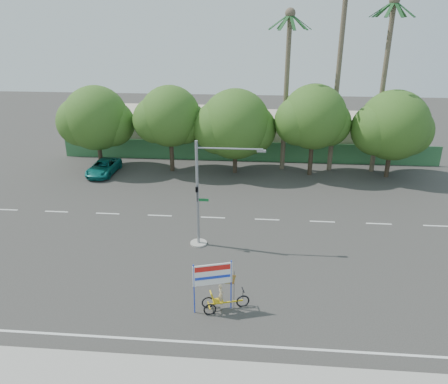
{
  "coord_description": "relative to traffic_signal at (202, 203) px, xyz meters",
  "views": [
    {
      "loc": [
        1.32,
        -20.94,
        14.08
      ],
      "look_at": [
        -0.88,
        4.57,
        3.5
      ],
      "focal_mm": 35.0,
      "sensor_mm": 36.0,
      "label": 1
    }
  ],
  "objects": [
    {
      "name": "palm_mid",
      "position": [
        14.2,
        15.52,
        6.48
      ],
      "size": [
        3.73,
        3.79,
        15.45
      ],
      "color": "#70604C",
      "rests_on": "ground"
    },
    {
      "name": "sidewalk_near",
      "position": [
        2.2,
        -11.48,
        -2.86
      ],
      "size": [
        50.0,
        2.4,
        0.12
      ],
      "primitive_type": "cube",
      "color": "gray",
      "rests_on": "ground"
    },
    {
      "name": "tree_far_right",
      "position": [
        15.15,
        14.02,
        1.73
      ],
      "size": [
        7.38,
        6.2,
        7.94
      ],
      "color": "#473828",
      "rests_on": "ground"
    },
    {
      "name": "tree_right",
      "position": [
        8.15,
        14.02,
        2.32
      ],
      "size": [
        6.9,
        5.8,
        8.36
      ],
      "color": "#473828",
      "rests_on": "ground"
    },
    {
      "name": "palm_short",
      "position": [
        5.7,
        15.52,
        5.94
      ],
      "size": [
        3.73,
        3.79,
        14.45
      ],
      "color": "#70604C",
      "rests_on": "ground"
    },
    {
      "name": "building_left",
      "position": [
        -7.8,
        22.02,
        -0.92
      ],
      "size": [
        12.0,
        8.0,
        4.0
      ],
      "primitive_type": "cube",
      "color": "beige",
      "rests_on": "ground"
    },
    {
      "name": "fence",
      "position": [
        2.2,
        17.52,
        -1.92
      ],
      "size": [
        38.0,
        0.08,
        2.0
      ],
      "primitive_type": "cube",
      "color": "#336B3D",
      "rests_on": "ground"
    },
    {
      "name": "tree_center",
      "position": [
        1.14,
        14.02,
        1.55
      ],
      "size": [
        7.62,
        6.4,
        7.85
      ],
      "color": "#473828",
      "rests_on": "ground"
    },
    {
      "name": "tree_left",
      "position": [
        -4.85,
        14.02,
        2.14
      ],
      "size": [
        6.66,
        5.6,
        8.07
      ],
      "color": "#473828",
      "rests_on": "ground"
    },
    {
      "name": "trike_billboard",
      "position": [
        1.65,
        -6.69,
        -1.77
      ],
      "size": [
        2.81,
        1.15,
        2.86
      ],
      "rotation": [
        0.0,
        0.0,
        0.29
      ],
      "color": "black",
      "rests_on": "ground"
    },
    {
      "name": "traffic_signal",
      "position": [
        0.0,
        0.0,
        0.0
      ],
      "size": [
        4.72,
        1.1,
        7.0
      ],
      "color": "gray",
      "rests_on": "ground"
    },
    {
      "name": "pickup_truck",
      "position": [
        -11.03,
        12.5,
        -2.26
      ],
      "size": [
        2.36,
        4.8,
        1.31
      ],
      "primitive_type": "imported",
      "rotation": [
        0.0,
        0.0,
        -0.04
      ],
      "color": "#0F6E68",
      "rests_on": "ground"
    },
    {
      "name": "palm_tall",
      "position": [
        10.2,
        15.52,
        7.55
      ],
      "size": [
        3.73,
        3.79,
        17.45
      ],
      "color": "#70604C",
      "rests_on": "ground"
    },
    {
      "name": "tree_far_left",
      "position": [
        -11.85,
        14.02,
        1.84
      ],
      "size": [
        7.14,
        6.0,
        7.96
      ],
      "color": "#473828",
      "rests_on": "ground"
    },
    {
      "name": "ground",
      "position": [
        2.2,
        -3.98,
        -2.92
      ],
      "size": [
        120.0,
        120.0,
        0.0
      ],
      "primitive_type": "plane",
      "color": "#33302D",
      "rests_on": "ground"
    },
    {
      "name": "building_right",
      "position": [
        10.2,
        22.02,
        -1.12
      ],
      "size": [
        14.0,
        8.0,
        3.6
      ],
      "primitive_type": "cube",
      "color": "beige",
      "rests_on": "ground"
    }
  ]
}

